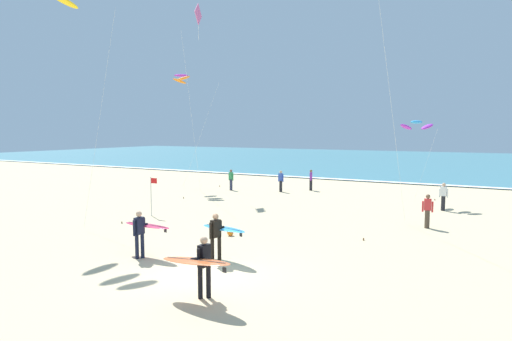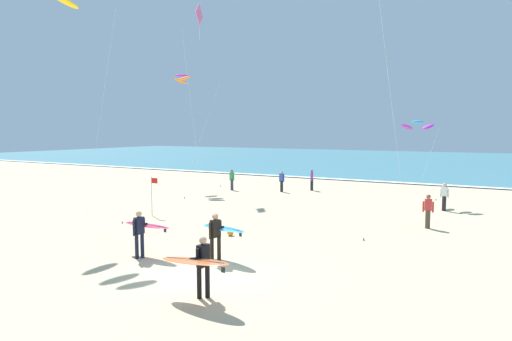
{
  "view_description": "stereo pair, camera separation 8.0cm",
  "coord_description": "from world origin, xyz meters",
  "px_view_note": "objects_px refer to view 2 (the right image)",
  "views": [
    {
      "loc": [
        7.7,
        -10.59,
        4.51
      ],
      "look_at": [
        -0.5,
        4.46,
        2.91
      ],
      "focal_mm": 29.64,
      "sensor_mm": 36.0,
      "label": 1
    },
    {
      "loc": [
        7.77,
        -10.55,
        4.51
      ],
      "look_at": [
        -0.5,
        4.46,
        2.91
      ],
      "focal_mm": 29.64,
      "sensor_mm": 36.0,
      "label": 2
    }
  ],
  "objects_px": {
    "kite_arc_cobalt_low": "(417,125)",
    "bystander_white_top": "(444,197)",
    "surfer_third": "(199,262)",
    "bystander_red_top": "(428,211)",
    "kite_diamond_rose_mid": "(199,19)",
    "kite_arc_violet_distant": "(182,79)",
    "surfer_trailing": "(219,231)",
    "beach_ball": "(230,233)",
    "bystander_green_top": "(232,180)",
    "lifeguard_flag": "(152,192)",
    "bystander_purple_top": "(312,180)",
    "bystander_blue_top": "(282,181)",
    "surfer_lead": "(143,228)"
  },
  "relations": [
    {
      "from": "kite_arc_cobalt_low",
      "to": "bystander_purple_top",
      "type": "bearing_deg",
      "value": 163.52
    },
    {
      "from": "bystander_purple_top",
      "to": "lifeguard_flag",
      "type": "xyz_separation_m",
      "value": [
        -3.89,
        -13.15,
        0.45
      ]
    },
    {
      "from": "surfer_lead",
      "to": "surfer_trailing",
      "type": "relative_size",
      "value": 1.03
    },
    {
      "from": "bystander_red_top",
      "to": "bystander_purple_top",
      "type": "xyz_separation_m",
      "value": [
        -9.32,
        9.17,
        0.0
      ]
    },
    {
      "from": "surfer_trailing",
      "to": "bystander_purple_top",
      "type": "height_order",
      "value": "surfer_trailing"
    },
    {
      "from": "surfer_third",
      "to": "bystander_red_top",
      "type": "relative_size",
      "value": 1.42
    },
    {
      "from": "surfer_trailing",
      "to": "beach_ball",
      "type": "height_order",
      "value": "surfer_trailing"
    },
    {
      "from": "bystander_blue_top",
      "to": "bystander_red_top",
      "type": "bearing_deg",
      "value": -33.93
    },
    {
      "from": "bystander_green_top",
      "to": "bystander_purple_top",
      "type": "height_order",
      "value": "same"
    },
    {
      "from": "bystander_green_top",
      "to": "bystander_purple_top",
      "type": "xyz_separation_m",
      "value": [
        5.42,
        2.77,
        0.0
      ]
    },
    {
      "from": "kite_arc_cobalt_low",
      "to": "bystander_white_top",
      "type": "distance_m",
      "value": 4.79
    },
    {
      "from": "kite_diamond_rose_mid",
      "to": "bystander_green_top",
      "type": "height_order",
      "value": "kite_diamond_rose_mid"
    },
    {
      "from": "kite_arc_violet_distant",
      "to": "bystander_purple_top",
      "type": "relative_size",
      "value": 5.59
    },
    {
      "from": "kite_arc_cobalt_low",
      "to": "surfer_third",
      "type": "bearing_deg",
      "value": -98.19
    },
    {
      "from": "bystander_white_top",
      "to": "kite_arc_violet_distant",
      "type": "bearing_deg",
      "value": 178.74
    },
    {
      "from": "bystander_purple_top",
      "to": "kite_diamond_rose_mid",
      "type": "bearing_deg",
      "value": -147.82
    },
    {
      "from": "surfer_third",
      "to": "lifeguard_flag",
      "type": "height_order",
      "value": "lifeguard_flag"
    },
    {
      "from": "bystander_purple_top",
      "to": "lifeguard_flag",
      "type": "height_order",
      "value": "lifeguard_flag"
    },
    {
      "from": "surfer_third",
      "to": "kite_diamond_rose_mid",
      "type": "height_order",
      "value": "kite_diamond_rose_mid"
    },
    {
      "from": "kite_arc_cobalt_low",
      "to": "bystander_purple_top",
      "type": "height_order",
      "value": "kite_arc_cobalt_low"
    },
    {
      "from": "surfer_trailing",
      "to": "surfer_third",
      "type": "height_order",
      "value": "same"
    },
    {
      "from": "surfer_third",
      "to": "kite_arc_cobalt_low",
      "type": "bearing_deg",
      "value": 81.81
    },
    {
      "from": "bystander_purple_top",
      "to": "lifeguard_flag",
      "type": "relative_size",
      "value": 0.76
    },
    {
      "from": "kite_arc_violet_distant",
      "to": "beach_ball",
      "type": "bearing_deg",
      "value": -44.37
    },
    {
      "from": "lifeguard_flag",
      "to": "bystander_red_top",
      "type": "bearing_deg",
      "value": 16.76
    },
    {
      "from": "bystander_white_top",
      "to": "surfer_lead",
      "type": "bearing_deg",
      "value": -120.21
    },
    {
      "from": "bystander_purple_top",
      "to": "beach_ball",
      "type": "relative_size",
      "value": 5.68
    },
    {
      "from": "surfer_trailing",
      "to": "bystander_blue_top",
      "type": "distance_m",
      "value": 17.07
    },
    {
      "from": "surfer_lead",
      "to": "surfer_trailing",
      "type": "bearing_deg",
      "value": 19.42
    },
    {
      "from": "kite_arc_cobalt_low",
      "to": "kite_arc_violet_distant",
      "type": "bearing_deg",
      "value": -175.37
    },
    {
      "from": "bystander_blue_top",
      "to": "beach_ball",
      "type": "bearing_deg",
      "value": -74.0
    },
    {
      "from": "surfer_third",
      "to": "kite_arc_violet_distant",
      "type": "bearing_deg",
      "value": 129.5
    },
    {
      "from": "kite_arc_violet_distant",
      "to": "kite_arc_cobalt_low",
      "type": "bearing_deg",
      "value": 4.63
    },
    {
      "from": "kite_arc_violet_distant",
      "to": "bystander_red_top",
      "type": "relative_size",
      "value": 5.59
    },
    {
      "from": "surfer_lead",
      "to": "bystander_blue_top",
      "type": "relative_size",
      "value": 1.37
    },
    {
      "from": "bystander_green_top",
      "to": "lifeguard_flag",
      "type": "relative_size",
      "value": 0.76
    },
    {
      "from": "surfer_third",
      "to": "bystander_white_top",
      "type": "height_order",
      "value": "surfer_third"
    },
    {
      "from": "bystander_white_top",
      "to": "beach_ball",
      "type": "bearing_deg",
      "value": -125.17
    },
    {
      "from": "bystander_green_top",
      "to": "lifeguard_flag",
      "type": "bearing_deg",
      "value": -81.6
    },
    {
      "from": "surfer_trailing",
      "to": "bystander_purple_top",
      "type": "bearing_deg",
      "value": 101.31
    },
    {
      "from": "surfer_lead",
      "to": "bystander_purple_top",
      "type": "height_order",
      "value": "surfer_lead"
    },
    {
      "from": "surfer_trailing",
      "to": "bystander_white_top",
      "type": "height_order",
      "value": "surfer_trailing"
    },
    {
      "from": "kite_arc_violet_distant",
      "to": "bystander_purple_top",
      "type": "distance_m",
      "value": 12.66
    },
    {
      "from": "kite_arc_cobalt_low",
      "to": "beach_ball",
      "type": "bearing_deg",
      "value": -114.55
    },
    {
      "from": "kite_arc_cobalt_low",
      "to": "beach_ball",
      "type": "relative_size",
      "value": 18.43
    },
    {
      "from": "kite_arc_cobalt_low",
      "to": "bystander_red_top",
      "type": "xyz_separation_m",
      "value": [
        1.57,
        -6.88,
        -4.04
      ]
    },
    {
      "from": "bystander_red_top",
      "to": "bystander_white_top",
      "type": "height_order",
      "value": "same"
    },
    {
      "from": "kite_arc_violet_distant",
      "to": "bystander_red_top",
      "type": "height_order",
      "value": "kite_arc_violet_distant"
    },
    {
      "from": "beach_ball",
      "to": "kite_diamond_rose_mid",
      "type": "bearing_deg",
      "value": 131.52
    },
    {
      "from": "bystander_blue_top",
      "to": "lifeguard_flag",
      "type": "height_order",
      "value": "lifeguard_flag"
    }
  ]
}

